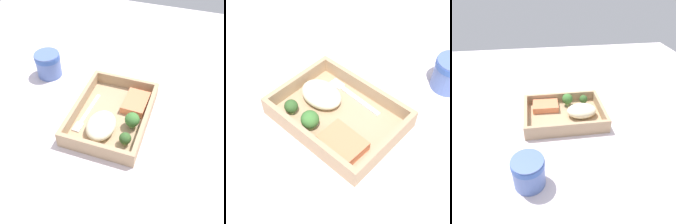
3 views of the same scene
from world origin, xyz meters
TOP-DOWN VIEW (x-y plane):
  - ground_plane at (0.00, 0.00)cm, footprint 160.00×160.00cm
  - takeout_tray at (0.00, 0.00)cm, footprint 28.51×21.04cm
  - tray_rim at (0.00, 0.00)cm, footprint 28.51×21.04cm
  - salmon_fillet at (-6.33, 5.35)cm, footprint 9.73×7.05cm
  - mashed_potatoes at (6.28, -0.97)cm, footprint 10.68×7.83cm
  - broccoli_floret_1 at (8.54, 6.51)cm, footprint 3.20×3.20cm
  - broccoli_floret_2 at (2.22, 6.57)cm, footprint 4.09×4.09cm
  - fork at (2.20, -7.20)cm, footprint 15.87×2.62cm
  - paper_cup at (-12.73, -27.07)cm, footprint 8.45×8.45cm
  - receipt_slip at (-23.07, 5.87)cm, footprint 8.99×13.45cm

SIDE VIEW (x-z plane):
  - ground_plane at x=0.00cm, z-range -2.00..0.00cm
  - receipt_slip at x=-23.07cm, z-range 0.00..0.24cm
  - takeout_tray at x=0.00cm, z-range 0.00..1.20cm
  - fork at x=2.20cm, z-range 1.20..1.64cm
  - salmon_fillet at x=-6.33cm, z-range 1.20..3.52cm
  - tray_rim at x=0.00cm, z-range 1.20..4.95cm
  - mashed_potatoes at x=6.28cm, z-range 1.20..5.51cm
  - broccoli_floret_1 at x=8.54cm, z-range 1.46..5.36cm
  - broccoli_floret_2 at x=2.22cm, z-range 1.50..6.42cm
  - paper_cup at x=-12.73cm, z-range 0.49..8.91cm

